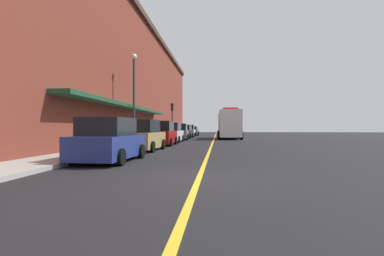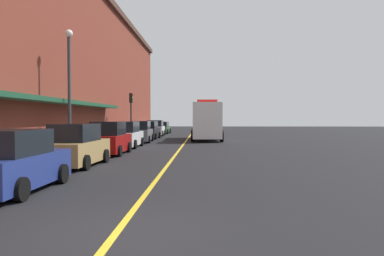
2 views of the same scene
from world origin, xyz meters
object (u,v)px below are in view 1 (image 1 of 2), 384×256
parked_car_2 (162,134)px  parking_meter_0 (176,130)px  parked_car_6 (189,131)px  parking_meter_2 (114,134)px  box_truck (229,125)px  parking_meter_1 (183,130)px  traffic_light_near (172,114)px  parked_car_4 (180,132)px  parking_meter_3 (185,129)px  parked_car_1 (144,136)px  parked_car_5 (185,132)px  parked_car_0 (109,141)px  parked_car_3 (171,133)px  street_lamp_left (134,89)px  parked_car_7 (193,131)px

parked_car_2 → parking_meter_0: bearing=4.8°
parked_car_6 → parking_meter_2: parked_car_6 is taller
box_truck → parking_meter_1: box_truck is taller
box_truck → traffic_light_near: size_ratio=2.00×
parked_car_4 → traffic_light_near: (-1.35, 3.11, 2.30)m
parked_car_6 → box_truck: bearing=-144.5°
box_truck → parked_car_4: bearing=-60.5°
parking_meter_3 → traffic_light_near: traffic_light_near is taller
parked_car_1 → parked_car_5: size_ratio=0.98×
parked_car_0 → parked_car_2: parked_car_2 is taller
parked_car_5 → parked_car_3: bearing=-179.1°
parked_car_1 → parked_car_4: size_ratio=0.94×
parked_car_3 → parked_car_6: 16.94m
parked_car_3 → street_lamp_left: bearing=161.1°
street_lamp_left → traffic_light_near: 14.56m
parked_car_2 → parking_meter_3: size_ratio=3.13×
parked_car_0 → parked_car_1: parked_car_1 is taller
parked_car_5 → street_lamp_left: bearing=174.2°
parked_car_3 → traffic_light_near: traffic_light_near is taller
parked_car_6 → parked_car_0: bearing=178.7°
parking_meter_0 → street_lamp_left: 18.51m
parked_car_3 → parking_meter_0: size_ratio=3.39×
parked_car_3 → parked_car_5: (0.04, 10.87, -0.04)m
parked_car_5 → traffic_light_near: 3.42m
parked_car_0 → parked_car_5: size_ratio=0.98×
parking_meter_2 → traffic_light_near: 20.51m
parking_meter_1 → parking_meter_0: bearing=-90.0°
parked_car_5 → box_truck: (5.77, -1.76, 0.94)m
parked_car_0 → parked_car_4: (0.04, 21.59, 0.02)m
parked_car_1 → parked_car_7: size_ratio=0.89×
parked_car_1 → parked_car_4: 15.93m
parked_car_3 → parked_car_7: size_ratio=0.93×
parked_car_0 → parked_car_5: parked_car_0 is taller
parked_car_0 → parked_car_3: size_ratio=0.96×
parked_car_2 → box_truck: (5.73, 14.15, 0.87)m
parked_car_5 → parking_meter_0: parked_car_5 is taller
parked_car_4 → parked_car_6: (-0.09, 11.27, -0.01)m
parked_car_4 → parking_meter_3: size_ratio=3.45×
parked_car_6 → parked_car_7: (0.09, 6.12, -0.10)m
parked_car_6 → parking_meter_1: size_ratio=3.42×
parked_car_0 → parking_meter_1: (-1.37, 37.04, 0.22)m
parked_car_6 → parked_car_7: bearing=-2.3°
parked_car_7 → traffic_light_near: bearing=175.5°
parked_car_5 → parked_car_6: bearing=2.3°
parked_car_2 → parked_car_6: 21.99m
parking_meter_1 → parking_meter_2: (0.00, -32.75, 0.00)m
parked_car_3 → parked_car_5: parked_car_3 is taller
parked_car_4 → parked_car_5: 5.20m
parking_meter_0 → parked_car_1: bearing=-86.6°
parked_car_1 → traffic_light_near: traffic_light_near is taller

